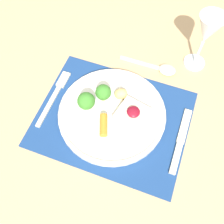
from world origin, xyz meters
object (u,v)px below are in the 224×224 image
object	(u,v)px
fork	(55,94)
spoon	(161,68)
wine_glass_near	(207,32)
dinner_plate	(112,112)
knife	(180,144)

from	to	relation	value
fork	spoon	distance (m)	0.32
spoon	wine_glass_near	world-z (taller)	wine_glass_near
fork	wine_glass_near	world-z (taller)	wine_glass_near
dinner_plate	fork	bearing A→B (deg)	178.05
fork	dinner_plate	bearing A→B (deg)	-1.22
fork	spoon	xyz separation A→B (m)	(0.26, 0.19, 0.00)
spoon	wine_glass_near	xyz separation A→B (m)	(0.09, 0.06, 0.12)
dinner_plate	knife	bearing A→B (deg)	-6.46
fork	wine_glass_near	size ratio (longest dim) A/B	1.05
fork	spoon	bearing A→B (deg)	37.30
spoon	wine_glass_near	distance (m)	0.16
dinner_plate	wine_glass_near	xyz separation A→B (m)	(0.17, 0.26, 0.11)
knife	spoon	world-z (taller)	spoon
dinner_plate	fork	xyz separation A→B (m)	(-0.17, 0.01, -0.01)
spoon	wine_glass_near	size ratio (longest dim) A/B	0.96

